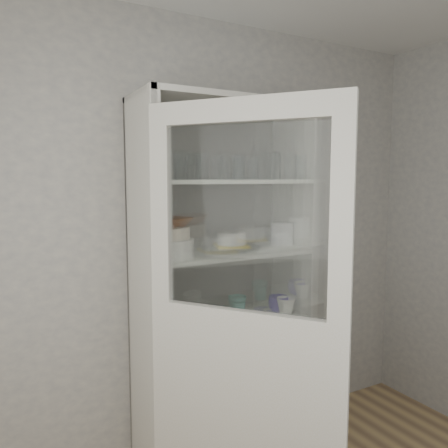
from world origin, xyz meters
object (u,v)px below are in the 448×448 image
glass_platter (231,248)px  tin_box (258,373)px  white_ramekin (231,238)px  cream_dish (184,390)px  plate_stack_back (159,248)px  mug_teal (237,305)px  goblet_0 (166,166)px  white_canister (170,315)px  yellow_trivet (231,246)px  teal_jar (238,307)px  goblet_3 (274,164)px  mug_white (286,306)px  cream_bowl (171,233)px  goblet_1 (192,166)px  terracotta_bowl (171,222)px  grey_bowl_stack (282,234)px  plate_stack_front (171,248)px  measuring_cups (193,325)px  goblet_2 (241,167)px  cupboard_door (243,361)px  pantry_cabinet (219,302)px  mug_blue (278,304)px

glass_platter → tin_box: 0.80m
white_ramekin → cream_dish: 0.89m
plate_stack_back → mug_teal: size_ratio=2.10×
goblet_0 → white_canister: size_ratio=1.24×
yellow_trivet → teal_jar: bearing=23.1°
goblet_3 → cream_dish: size_ratio=0.87×
mug_white → cream_dish: mug_white is taller
cream_bowl → tin_box: size_ratio=0.98×
goblet_0 → goblet_1: (0.16, 0.01, 0.00)m
glass_platter → cream_dish: 0.83m
white_canister → tin_box: size_ratio=0.61×
terracotta_bowl → grey_bowl_stack: (0.76, 0.08, -0.11)m
cream_bowl → grey_bowl_stack: bearing=6.2°
goblet_0 → white_ramekin: size_ratio=0.90×
plate_stack_front → measuring_cups: bearing=3.9°
goblet_2 → goblet_3: size_ratio=0.79×
goblet_0 → goblet_1: 0.16m
plate_stack_back → glass_platter: plate_stack_back is taller
cupboard_door → mug_teal: (0.35, 0.63, 0.04)m
terracotta_bowl → white_canister: 0.54m
grey_bowl_stack → cream_dish: (-0.67, -0.01, -0.84)m
plate_stack_front → mug_teal: plate_stack_front is taller
pantry_cabinet → grey_bowl_stack: 0.57m
tin_box → plate_stack_back: bearing=169.9°
goblet_2 → plate_stack_front: (-0.53, -0.17, -0.43)m
mug_white → mug_teal: bearing=156.9°
cupboard_door → cream_bowl: cupboard_door is taller
cream_bowl → white_canister: (0.03, 0.11, -0.47)m
plate_stack_back → mug_blue: plate_stack_back is taller
cream_bowl → mug_blue: (0.70, 0.03, -0.48)m
pantry_cabinet → goblet_3: pantry_cabinet is taller
goblet_2 → plate_stack_front: goblet_2 is taller
cupboard_door → white_ramekin: 0.78m
goblet_3 → white_canister: bearing=-175.9°
white_ramekin → cream_bowl: bearing=-170.2°
mug_blue → pantry_cabinet: bearing=-174.1°
mug_blue → tin_box: mug_blue is taller
goblet_3 → plate_stack_front: 0.90m
goblet_3 → mug_blue: (-0.05, -0.14, -0.85)m
white_ramekin → terracotta_bowl: bearing=-170.2°
cream_bowl → mug_white: bearing=-3.1°
plate_stack_front → mug_white: size_ratio=2.12×
measuring_cups → plate_stack_back: bearing=129.7°
glass_platter → mug_white: bearing=-19.0°
plate_stack_front → teal_jar: plate_stack_front is taller
mug_teal → measuring_cups: mug_teal is taller
terracotta_bowl → cream_dish: terracotta_bowl is taller
goblet_1 → mug_teal: (0.27, -0.06, -0.83)m
plate_stack_front → measuring_cups: size_ratio=2.26×
tin_box → white_ramekin: bearing=177.0°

